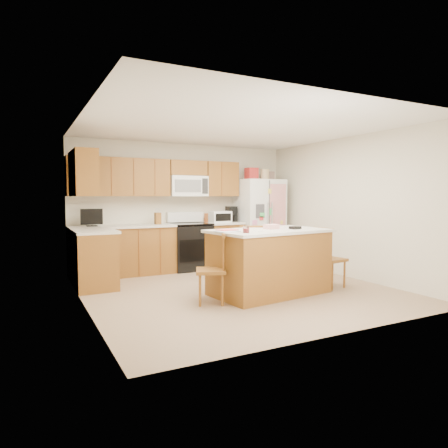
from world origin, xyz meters
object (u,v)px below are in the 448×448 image
island (269,261)px  windsor_chair_back (251,257)px  windsor_chair_left (213,270)px  windsor_chair_right (329,259)px  refrigerator (259,221)px  stove (190,246)px

island → windsor_chair_back: size_ratio=1.89×
windsor_chair_left → windsor_chair_right: (2.05, -0.00, 0.00)m
windsor_chair_left → windsor_chair_back: 1.22m
windsor_chair_left → island: bearing=5.6°
island → windsor_chair_back: island is taller
windsor_chair_right → refrigerator: bearing=85.3°
refrigerator → windsor_chair_right: (-0.20, -2.39, -0.47)m
island → windsor_chair_left: (-0.98, -0.10, -0.03)m
island → windsor_chair_right: size_ratio=1.94×
stove → island: 2.38m
refrigerator → windsor_chair_left: refrigerator is taller
stove → windsor_chair_back: 1.82m
stove → refrigerator: bearing=-2.3°
stove → windsor_chair_right: stove is taller
windsor_chair_left → windsor_chair_back: (1.01, 0.67, 0.01)m
stove → island: size_ratio=0.61×
stove → windsor_chair_left: 2.54m
windsor_chair_right → island: bearing=174.9°
windsor_chair_right → stove: bearing=119.2°
refrigerator → windsor_chair_back: size_ratio=2.06×
island → windsor_chair_right: (1.07, -0.10, -0.03)m
stove → windsor_chair_right: size_ratio=1.17×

